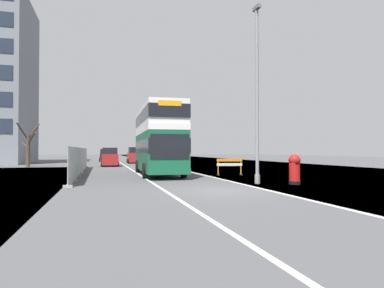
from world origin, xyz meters
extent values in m
cube|color=#4C4C4F|center=(0.00, 0.00, -0.05)|extent=(140.00, 280.00, 0.10)
cube|color=#B2AFA8|center=(2.07, 0.00, 0.00)|extent=(0.24, 196.00, 0.01)
cube|color=silver|center=(-2.43, 0.00, 0.00)|extent=(0.16, 168.00, 0.01)
cube|color=#145638|center=(-1.12, 10.89, 1.69)|extent=(2.79, 10.68, 2.68)
cube|color=silver|center=(-1.12, 10.89, 3.23)|extent=(2.79, 10.68, 0.40)
cube|color=silver|center=(-1.12, 10.89, 4.18)|extent=(2.76, 10.57, 1.49)
cube|color=black|center=(-1.12, 10.89, 2.09)|extent=(2.81, 10.79, 0.86)
cube|color=black|center=(-1.12, 10.89, 4.18)|extent=(2.80, 10.73, 0.82)
cube|color=black|center=(-1.25, 5.56, 2.02)|extent=(2.32, 0.12, 1.47)
cube|color=orange|center=(-1.25, 5.56, 4.59)|extent=(1.39, 0.09, 0.32)
cube|color=#145638|center=(-1.12, 10.89, 0.53)|extent=(2.81, 10.79, 0.36)
cylinder|color=black|center=(-2.46, 7.63, 0.50)|extent=(0.32, 1.01, 1.00)
cylinder|color=black|center=(0.06, 7.57, 0.50)|extent=(0.32, 1.01, 1.00)
cylinder|color=black|center=(-2.30, 13.84, 0.50)|extent=(0.32, 1.01, 1.00)
cylinder|color=black|center=(0.22, 13.78, 0.50)|extent=(0.32, 1.01, 1.00)
cylinder|color=gray|center=(2.94, 2.56, 4.69)|extent=(0.18, 0.18, 9.38)
cube|color=slate|center=(2.94, 2.56, 9.50)|extent=(0.20, 0.70, 0.20)
cylinder|color=gray|center=(2.94, 2.56, 0.25)|extent=(0.29, 0.29, 0.50)
cylinder|color=black|center=(4.69, 1.75, 0.09)|extent=(0.60, 0.60, 0.18)
cylinder|color=red|center=(4.69, 1.75, 0.73)|extent=(0.55, 0.55, 1.10)
sphere|color=red|center=(4.69, 1.75, 1.28)|extent=(0.62, 0.62, 0.62)
cube|color=black|center=(4.69, 1.47, 1.14)|extent=(0.22, 0.03, 0.07)
cube|color=orange|center=(3.79, 8.99, 1.09)|extent=(1.84, 0.36, 0.20)
cube|color=white|center=(3.79, 8.99, 0.77)|extent=(1.84, 0.36, 0.20)
cube|color=orange|center=(2.97, 9.11, 0.55)|extent=(0.08, 0.08, 1.09)
cube|color=black|center=(2.97, 9.11, 0.04)|extent=(0.21, 0.46, 0.08)
cube|color=orange|center=(4.61, 8.86, 0.55)|extent=(0.08, 0.08, 1.09)
cube|color=black|center=(4.61, 8.86, 0.04)|extent=(0.21, 0.46, 0.08)
cube|color=#A8AAAD|center=(-6.70, 4.72, 1.02)|extent=(0.04, 3.26, 1.94)
cube|color=#A8AAAD|center=(-6.70, 8.12, 1.02)|extent=(0.04, 3.26, 1.94)
cube|color=#A8AAAD|center=(-6.70, 11.52, 1.02)|extent=(0.04, 3.26, 1.94)
cube|color=#A8AAAD|center=(-6.70, 14.92, 1.02)|extent=(0.04, 3.26, 1.94)
cube|color=#A8AAAD|center=(-6.70, 18.32, 1.02)|extent=(0.04, 3.26, 1.94)
cube|color=#A8AAAD|center=(-6.70, 21.72, 1.02)|extent=(0.04, 3.26, 1.94)
cylinder|color=#939699|center=(-6.70, 3.02, 1.02)|extent=(0.06, 0.06, 2.04)
cube|color=gray|center=(-6.70, 3.02, 0.06)|extent=(0.44, 0.20, 0.12)
cylinder|color=#939699|center=(-6.70, 6.42, 1.02)|extent=(0.06, 0.06, 2.04)
cube|color=gray|center=(-6.70, 6.42, 0.06)|extent=(0.44, 0.20, 0.12)
cylinder|color=#939699|center=(-6.70, 9.82, 1.02)|extent=(0.06, 0.06, 2.04)
cube|color=gray|center=(-6.70, 9.82, 0.06)|extent=(0.44, 0.20, 0.12)
cylinder|color=#939699|center=(-6.70, 13.22, 1.02)|extent=(0.06, 0.06, 2.04)
cube|color=gray|center=(-6.70, 13.22, 0.06)|extent=(0.44, 0.20, 0.12)
cylinder|color=#939699|center=(-6.70, 16.62, 1.02)|extent=(0.06, 0.06, 2.04)
cube|color=gray|center=(-6.70, 16.62, 0.06)|extent=(0.44, 0.20, 0.12)
cylinder|color=#939699|center=(-6.70, 20.02, 1.02)|extent=(0.06, 0.06, 2.04)
cube|color=gray|center=(-6.70, 20.02, 0.06)|extent=(0.44, 0.20, 0.12)
cylinder|color=#939699|center=(-6.70, 23.42, 1.02)|extent=(0.06, 0.06, 2.04)
cube|color=gray|center=(-6.70, 23.42, 0.06)|extent=(0.44, 0.20, 0.12)
cube|color=maroon|center=(-4.25, 26.16, 0.78)|extent=(1.78, 4.20, 1.21)
cube|color=black|center=(-4.25, 26.16, 1.75)|extent=(1.64, 2.31, 0.72)
cylinder|color=black|center=(-3.36, 27.46, 0.30)|extent=(0.20, 0.60, 0.60)
cylinder|color=black|center=(-5.14, 27.46, 0.30)|extent=(0.20, 0.60, 0.60)
cylinder|color=black|center=(-3.36, 24.85, 0.30)|extent=(0.20, 0.60, 0.60)
cylinder|color=black|center=(-5.14, 24.85, 0.30)|extent=(0.20, 0.60, 0.60)
cube|color=maroon|center=(-0.63, 35.16, 0.83)|extent=(1.79, 4.47, 1.30)
cube|color=black|center=(-0.63, 35.16, 1.87)|extent=(1.65, 2.46, 0.79)
cylinder|color=black|center=(0.27, 36.54, 0.30)|extent=(0.20, 0.60, 0.60)
cylinder|color=black|center=(-1.52, 36.54, 0.30)|extent=(0.20, 0.60, 0.60)
cylinder|color=black|center=(0.27, 33.77, 0.30)|extent=(0.20, 0.60, 0.60)
cylinder|color=black|center=(-1.52, 33.77, 0.30)|extent=(0.20, 0.60, 0.60)
cube|color=black|center=(-4.55, 44.42, 0.74)|extent=(1.76, 3.96, 1.11)
cube|color=black|center=(-4.55, 44.42, 1.66)|extent=(1.62, 2.18, 0.74)
cylinder|color=black|center=(-3.67, 45.65, 0.30)|extent=(0.20, 0.60, 0.60)
cylinder|color=black|center=(-5.43, 45.65, 0.30)|extent=(0.20, 0.60, 0.60)
cylinder|color=black|center=(-3.67, 43.19, 0.30)|extent=(0.20, 0.60, 0.60)
cylinder|color=black|center=(-5.43, 43.19, 0.30)|extent=(0.20, 0.60, 0.60)
cylinder|color=#4C3D2D|center=(-12.88, 26.36, 1.73)|extent=(0.44, 0.44, 3.45)
cylinder|color=#4C3D2D|center=(-12.32, 26.35, 3.93)|extent=(1.24, 0.15, 1.69)
cylinder|color=#4C3D2D|center=(-12.50, 26.97, 3.72)|extent=(0.99, 1.45, 1.70)
cylinder|color=#4C3D2D|center=(-13.24, 26.64, 2.34)|extent=(0.90, 0.76, 0.91)
cylinder|color=#4C3D2D|center=(-13.34, 25.86, 3.84)|extent=(1.13, 1.20, 1.82)
cylinder|color=#4C3D2D|center=(-12.44, 25.73, 3.06)|extent=(1.06, 1.43, 1.35)
camera|label=1|loc=(-5.14, -14.59, 1.77)|focal=32.54mm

